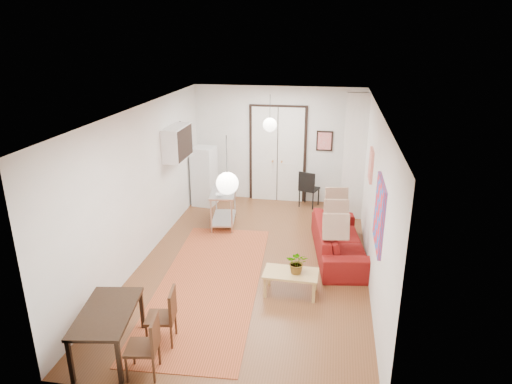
% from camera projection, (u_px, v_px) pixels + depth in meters
% --- Properties ---
extents(floor, '(7.00, 7.00, 0.00)m').
position_uv_depth(floor, '(254.00, 263.00, 8.65)').
color(floor, brown).
rests_on(floor, ground).
extents(ceiling, '(4.20, 7.00, 0.02)m').
position_uv_depth(ceiling, '(253.00, 110.00, 7.68)').
color(ceiling, white).
rests_on(ceiling, wall_back).
extents(wall_back, '(4.20, 0.02, 2.90)m').
position_uv_depth(wall_back, '(278.00, 145.00, 11.42)').
color(wall_back, silver).
rests_on(wall_back, floor).
extents(wall_front, '(4.20, 0.02, 2.90)m').
position_uv_depth(wall_front, '(197.00, 297.00, 4.92)').
color(wall_front, silver).
rests_on(wall_front, floor).
extents(wall_left, '(0.02, 7.00, 2.90)m').
position_uv_depth(wall_left, '(143.00, 184.00, 8.50)').
color(wall_left, silver).
rests_on(wall_left, floor).
extents(wall_right, '(0.02, 7.00, 2.90)m').
position_uv_depth(wall_right, '(374.00, 198.00, 7.83)').
color(wall_right, silver).
rests_on(wall_right, floor).
extents(double_doors, '(1.44, 0.06, 2.50)m').
position_uv_depth(double_doors, '(278.00, 155.00, 11.46)').
color(double_doors, white).
rests_on(double_doors, wall_back).
extents(stub_partition, '(0.50, 0.10, 2.90)m').
position_uv_depth(stub_partition, '(354.00, 158.00, 10.24)').
color(stub_partition, silver).
rests_on(stub_partition, floor).
extents(wall_cabinet, '(0.35, 1.00, 0.70)m').
position_uv_depth(wall_cabinet, '(177.00, 143.00, 9.71)').
color(wall_cabinet, white).
rests_on(wall_cabinet, wall_left).
extents(painting_popart, '(0.05, 1.00, 1.00)m').
position_uv_depth(painting_popart, '(379.00, 214.00, 6.61)').
color(painting_popart, red).
rests_on(painting_popart, wall_right).
extents(painting_abstract, '(0.05, 0.50, 0.60)m').
position_uv_depth(painting_abstract, '(371.00, 165.00, 8.46)').
color(painting_abstract, beige).
rests_on(painting_abstract, wall_right).
extents(poster_back, '(0.40, 0.03, 0.50)m').
position_uv_depth(poster_back, '(325.00, 141.00, 11.15)').
color(poster_back, red).
rests_on(poster_back, wall_back).
extents(print_left, '(0.03, 0.44, 0.54)m').
position_uv_depth(print_left, '(178.00, 135.00, 10.19)').
color(print_left, '#A26843').
rests_on(print_left, wall_left).
extents(pendant_back, '(0.30, 0.30, 0.80)m').
position_uv_depth(pendant_back, '(270.00, 125.00, 9.75)').
color(pendant_back, white).
rests_on(pendant_back, ceiling).
extents(pendant_front, '(0.30, 0.30, 0.80)m').
position_uv_depth(pendant_front, '(227.00, 183.00, 6.04)').
color(pendant_front, white).
rests_on(pendant_front, ceiling).
extents(kilim_rug, '(1.94, 4.59, 0.01)m').
position_uv_depth(kilim_rug, '(209.00, 283.00, 7.95)').
color(kilim_rug, '#AB492A').
rests_on(kilim_rug, floor).
extents(sofa, '(1.20, 2.37, 0.66)m').
position_uv_depth(sofa, '(340.00, 240.00, 8.81)').
color(sofa, maroon).
rests_on(sofa, floor).
extents(coffee_table, '(0.91, 0.52, 0.40)m').
position_uv_depth(coffee_table, '(291.00, 275.00, 7.53)').
color(coffee_table, tan).
rests_on(coffee_table, floor).
extents(potted_plant, '(0.36, 0.31, 0.39)m').
position_uv_depth(potted_plant, '(297.00, 262.00, 7.43)').
color(potted_plant, '#3F7032').
rests_on(potted_plant, coffee_table).
extents(kitchen_counter, '(0.66, 1.11, 0.80)m').
position_uv_depth(kitchen_counter, '(223.00, 204.00, 10.18)').
color(kitchen_counter, silver).
rests_on(kitchen_counter, floor).
extents(bowl, '(0.22, 0.22, 0.05)m').
position_uv_depth(bowl, '(220.00, 195.00, 9.79)').
color(bowl, silver).
rests_on(bowl, kitchen_counter).
extents(soap_bottle, '(0.09, 0.09, 0.17)m').
position_uv_depth(soap_bottle, '(224.00, 184.00, 10.29)').
color(soap_bottle, teal).
rests_on(soap_bottle, kitchen_counter).
extents(fridge, '(0.59, 0.59, 1.48)m').
position_uv_depth(fridge, '(204.00, 176.00, 11.32)').
color(fridge, silver).
rests_on(fridge, floor).
extents(dining_table, '(0.87, 1.30, 0.67)m').
position_uv_depth(dining_table, '(107.00, 316.00, 6.04)').
color(dining_table, black).
rests_on(dining_table, floor).
extents(dining_chair_near, '(0.45, 0.59, 0.83)m').
position_uv_depth(dining_chair_near, '(162.00, 310.00, 6.38)').
color(dining_chair_near, '#3D2013').
rests_on(dining_chair_near, floor).
extents(dining_chair_far, '(0.45, 0.59, 0.83)m').
position_uv_depth(dining_chair_far, '(144.00, 338.00, 5.78)').
color(dining_chair_far, '#3D2013').
rests_on(dining_chair_far, floor).
extents(black_side_chair, '(0.54, 0.55, 0.92)m').
position_uv_depth(black_side_chair, '(310.00, 184.00, 11.34)').
color(black_side_chair, black).
rests_on(black_side_chair, floor).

